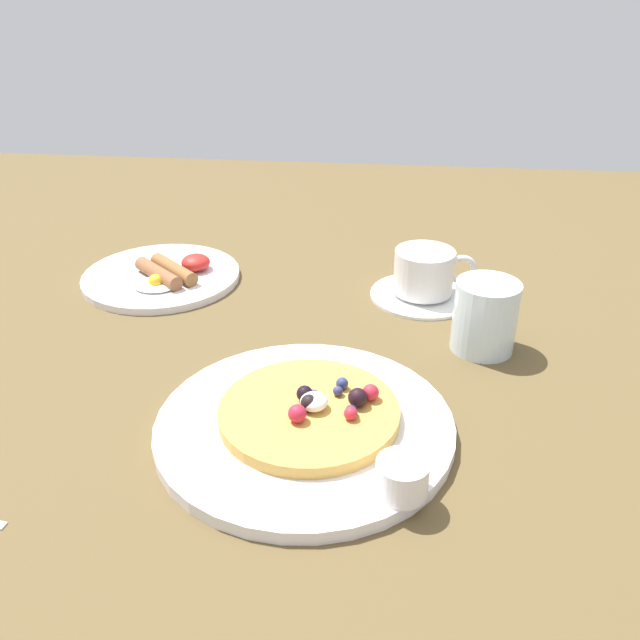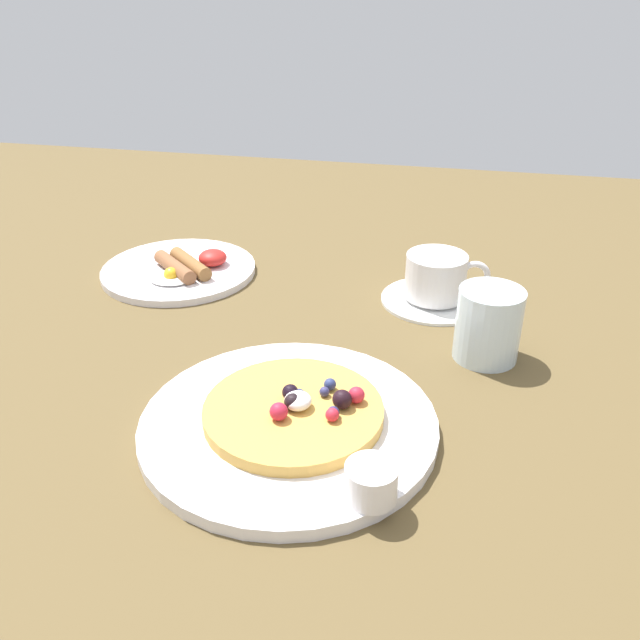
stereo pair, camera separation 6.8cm
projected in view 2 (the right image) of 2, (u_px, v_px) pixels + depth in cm
name	position (u px, v px, depth cm)	size (l,w,h in cm)	color
ground_plane	(274.00, 344.00, 81.76)	(186.20, 157.73, 3.00)	brown
pancake_plate	(289.00, 424.00, 64.16)	(28.78, 28.78, 1.33)	white
pancake_with_berries	(295.00, 410.00, 63.70)	(17.44, 17.44, 3.15)	gold
syrup_ramekin	(371.00, 482.00, 53.81)	(4.43, 4.43, 3.11)	white
breakfast_plate	(179.00, 270.00, 96.45)	(22.12, 22.12, 1.01)	white
fried_breakfast	(189.00, 265.00, 94.36)	(10.47, 10.77, 2.45)	brown
coffee_saucer	(434.00, 299.00, 88.49)	(13.98, 13.98, 0.85)	white
coffee_cup	(437.00, 275.00, 86.82)	(11.02, 7.98, 5.83)	white
water_glass	(488.00, 326.00, 74.14)	(7.34, 7.34, 8.43)	silver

